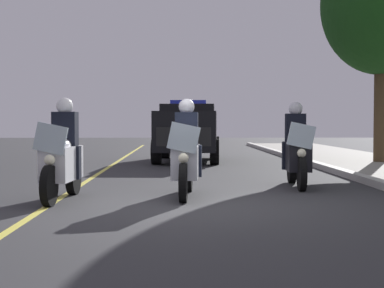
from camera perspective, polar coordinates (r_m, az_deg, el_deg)
ground_plane at (r=9.11m, az=0.24°, el=-6.06°), size 80.00×80.00×0.00m
lane_stripe_center at (r=9.33m, az=-13.97°, el=-5.90°), size 48.00×0.12×0.01m
police_motorcycle_lead_left at (r=9.88m, az=-12.69°, el=-1.40°), size 2.14×0.61×1.72m
police_motorcycle_lead_right at (r=10.09m, az=-0.60°, el=-1.27°), size 2.14×0.61×1.72m
police_motorcycle_trailing at (r=11.82m, az=10.28°, el=-0.80°), size 2.14×0.61×1.72m
police_suv at (r=19.37m, az=-0.39°, el=1.45°), size 5.02×2.34×2.05m
tree_far_back at (r=18.93m, az=18.21°, el=12.99°), size 3.67×3.67×6.99m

